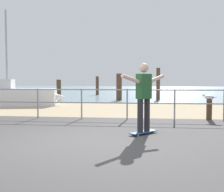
% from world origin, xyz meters
% --- Properties ---
extents(ground_plane, '(24.00, 10.00, 0.04)m').
position_xyz_m(ground_plane, '(0.00, -1.00, 0.00)').
color(ground_plane, '#474444').
rests_on(ground_plane, ground).
extents(beach_strip, '(24.00, 6.00, 0.04)m').
position_xyz_m(beach_strip, '(0.00, 7.00, 0.00)').
color(beach_strip, tan).
rests_on(beach_strip, ground).
extents(sea_surface, '(72.00, 50.00, 0.04)m').
position_xyz_m(sea_surface, '(0.00, 35.00, 0.00)').
color(sea_surface, '#75939E').
rests_on(sea_surface, ground).
extents(railing_fence, '(12.47, 0.05, 1.05)m').
position_xyz_m(railing_fence, '(-0.37, 3.60, 0.70)').
color(railing_fence, gray).
rests_on(railing_fence, ground).
extents(sailboat, '(5.07, 2.34, 4.99)m').
position_xyz_m(sailboat, '(-4.93, 8.10, 0.52)').
color(sailboat, silver).
rests_on(sailboat, ground).
extents(skateboard, '(0.69, 0.72, 0.08)m').
position_xyz_m(skateboard, '(1.73, 1.21, 0.07)').
color(skateboard, '#334C8C').
rests_on(skateboard, ground).
extents(skateboarder, '(1.05, 1.12, 1.65)m').
position_xyz_m(skateboarder, '(1.73, 1.21, 1.02)').
color(skateboarder, '#26262B').
rests_on(skateboarder, skateboard).
extents(bollard_short, '(0.18, 0.18, 0.70)m').
position_xyz_m(bollard_short, '(3.90, 3.88, 0.35)').
color(bollard_short, '#513826').
rests_on(bollard_short, ground).
extents(seagull, '(0.43, 0.32, 0.18)m').
position_xyz_m(seagull, '(3.89, 3.89, 0.78)').
color(seagull, white).
rests_on(seagull, bollard_short).
extents(groyne_post_0, '(0.37, 0.37, 1.42)m').
position_xyz_m(groyne_post_0, '(-5.15, 15.91, 0.71)').
color(groyne_post_0, '#513826').
rests_on(groyne_post_0, ground).
extents(groyne_post_1, '(0.28, 0.28, 1.74)m').
position_xyz_m(groyne_post_1, '(-2.52, 19.20, 0.87)').
color(groyne_post_1, '#513826').
rests_on(groyne_post_1, ground).
extents(groyne_post_2, '(0.37, 0.37, 1.81)m').
position_xyz_m(groyne_post_2, '(0.10, 12.60, 0.90)').
color(groyne_post_2, '#513826').
rests_on(groyne_post_2, ground).
extents(groyne_post_3, '(0.26, 0.26, 2.20)m').
position_xyz_m(groyne_post_3, '(2.73, 13.22, 1.10)').
color(groyne_post_3, '#513826').
rests_on(groyne_post_3, ground).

